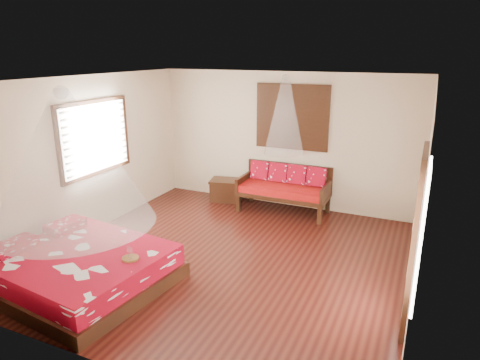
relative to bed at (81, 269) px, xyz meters
name	(u,v)px	position (x,y,z in m)	size (l,w,h in m)	color
room	(227,174)	(1.52, 1.60, 1.15)	(5.54, 5.54, 2.84)	black
bed	(81,269)	(0.00, 0.00, 0.00)	(2.44, 2.25, 0.65)	black
daybed	(285,186)	(1.67, 3.98, 0.27)	(1.83, 0.81, 0.95)	black
storage_chest	(226,190)	(0.31, 4.05, -0.01)	(0.79, 0.65, 0.48)	black
shutter_panel	(292,117)	(1.67, 4.31, 1.65)	(1.52, 0.06, 1.32)	black
window_left	(95,138)	(-1.19, 1.80, 1.45)	(0.10, 1.74, 1.34)	black
glazed_door	(414,241)	(4.24, 1.00, 0.82)	(0.08, 1.02, 2.16)	black
wine_tray	(130,256)	(0.77, 0.13, 0.30)	(0.23, 0.23, 0.19)	brown
mosquito_net_main	(69,159)	(0.02, 0.00, 1.60)	(2.13, 2.13, 1.80)	white
mosquito_net_daybed	(285,115)	(1.67, 3.85, 1.75)	(0.77, 0.77, 1.50)	white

